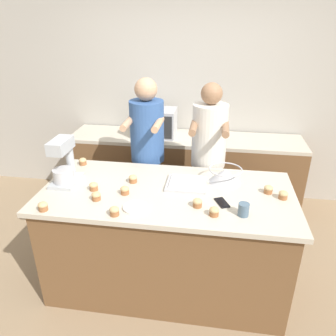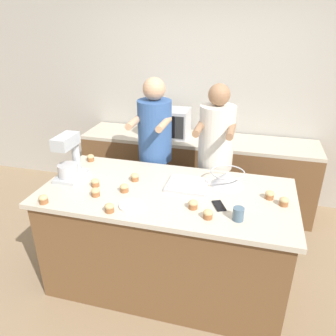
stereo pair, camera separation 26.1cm
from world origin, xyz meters
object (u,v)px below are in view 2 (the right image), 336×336
(cupcake_9, at_px, (124,188))
(cupcake_10, at_px, (193,204))
(mixing_bowl, at_px, (227,178))
(cupcake_8, at_px, (109,208))
(stand_mixer, at_px, (69,160))
(cupcake_4, at_px, (284,201))
(small_plate, at_px, (131,205))
(person_right, at_px, (214,167))
(cupcake_1, at_px, (270,195))
(cupcake_3, at_px, (95,183))
(cupcake_7, at_px, (135,177))
(cupcake_6, at_px, (208,214))
(cell_phone, at_px, (219,206))
(cupcake_0, at_px, (43,199))
(baking_tray, at_px, (187,184))
(drinking_glass, at_px, (238,214))
(microwave_oven, at_px, (168,122))
(cupcake_5, at_px, (95,192))
(person_left, at_px, (155,159))
(cupcake_2, at_px, (91,158))

(cupcake_9, xyz_separation_m, cupcake_10, (0.58, -0.11, 0.00))
(mixing_bowl, xyz_separation_m, cupcake_8, (-0.78, -0.63, -0.03))
(stand_mixer, height_order, cupcake_8, stand_mixer)
(cupcake_4, bearing_deg, small_plate, -164.24)
(person_right, distance_m, cupcake_1, 0.78)
(cupcake_3, height_order, cupcake_9, same)
(cupcake_1, relative_size, cupcake_7, 1.00)
(cupcake_1, xyz_separation_m, cupcake_6, (-0.42, -0.39, 0.00))
(mixing_bowl, height_order, small_plate, mixing_bowl)
(mixing_bowl, relative_size, small_plate, 1.53)
(person_right, bearing_deg, cupcake_1, -49.82)
(cupcake_4, height_order, cupcake_8, same)
(cupcake_4, bearing_deg, cupcake_3, -176.67)
(cell_phone, bearing_deg, cupcake_4, 16.60)
(stand_mixer, height_order, cupcake_0, stand_mixer)
(cupcake_8, bearing_deg, cupcake_10, 19.23)
(mixing_bowl, xyz_separation_m, cupcake_0, (-1.31, -0.65, -0.03))
(baking_tray, distance_m, drinking_glass, 0.59)
(mixing_bowl, height_order, cupcake_6, mixing_bowl)
(baking_tray, relative_size, cupcake_10, 4.68)
(stand_mixer, bearing_deg, drinking_glass, -11.11)
(stand_mixer, height_order, cupcake_1, stand_mixer)
(cell_phone, xyz_separation_m, cupcake_0, (-1.29, -0.29, 0.03))
(cupcake_9, bearing_deg, cupcake_6, -16.17)
(microwave_oven, height_order, cupcake_7, microwave_oven)
(cupcake_0, bearing_deg, cupcake_7, 44.42)
(cupcake_9, bearing_deg, cupcake_5, -147.70)
(small_plate, bearing_deg, mixing_bowl, 38.95)
(small_plate, distance_m, cupcake_5, 0.34)
(person_left, xyz_separation_m, baking_tray, (0.45, -0.56, 0.05))
(stand_mixer, bearing_deg, cupcake_5, -34.00)
(drinking_glass, distance_m, cupcake_6, 0.21)
(baking_tray, distance_m, cupcake_1, 0.66)
(person_right, bearing_deg, mixing_bowl, -70.35)
(person_left, distance_m, cupcake_5, 0.93)
(person_left, xyz_separation_m, cupcake_9, (-0.02, -0.78, 0.07))
(cupcake_8, bearing_deg, baking_tray, 48.74)
(cupcake_6, bearing_deg, small_plate, 179.31)
(cupcake_6, distance_m, cupcake_7, 0.80)
(cell_phone, bearing_deg, cupcake_7, 162.78)
(person_right, distance_m, baking_tray, 0.59)
(microwave_oven, xyz_separation_m, cupcake_5, (-0.15, -1.65, -0.08))
(mixing_bowl, xyz_separation_m, cupcake_2, (-1.33, 0.16, -0.03))
(stand_mixer, xyz_separation_m, cupcake_3, (0.28, -0.09, -0.14))
(cupcake_4, xyz_separation_m, cupcake_9, (-1.23, -0.11, 0.00))
(stand_mixer, bearing_deg, mixing_bowl, 9.19)
(person_right, xyz_separation_m, cupcake_2, (-1.17, -0.29, 0.09))
(baking_tray, distance_m, cupcake_9, 0.52)
(person_left, distance_m, cupcake_10, 1.05)
(cupcake_2, xyz_separation_m, cupcake_10, (1.13, -0.59, 0.00))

